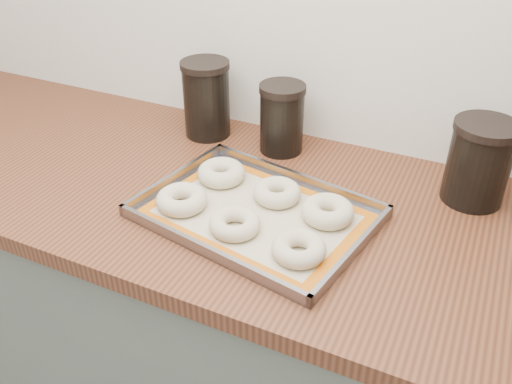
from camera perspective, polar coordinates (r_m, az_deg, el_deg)
The scene contains 13 objects.
cabinet at distance 1.49m, azimuth 1.12°, elevation -16.03°, with size 3.00×0.65×0.86m, color #5D6559.
countertop at distance 1.19m, azimuth 1.35°, elevation -1.68°, with size 3.06×0.68×0.04m, color brown.
baking_tray at distance 1.12m, azimuth 0.00°, elevation -2.27°, with size 0.51×0.41×0.03m.
baking_mat at distance 1.12m, azimuth 0.00°, elevation -2.35°, with size 0.47×0.36×0.00m.
bagel_front_left at distance 1.15m, azimuth -7.82°, elevation -0.79°, with size 0.11×0.11×0.04m, color beige.
bagel_front_mid at distance 1.07m, azimuth -2.24°, elevation -3.36°, with size 0.10×0.10×0.03m, color beige.
bagel_front_right at distance 1.01m, azimuth 4.52°, elevation -5.96°, with size 0.10×0.10×0.03m, color beige.
bagel_back_left at distance 1.23m, azimuth -3.68°, elevation 2.03°, with size 0.11×0.11×0.04m, color beige.
bagel_back_mid at distance 1.16m, azimuth 2.23°, elevation -0.05°, with size 0.10×0.10×0.04m, color beige.
bagel_back_right at distance 1.11m, azimuth 7.55°, elevation -2.03°, with size 0.11×0.11×0.04m, color beige.
canister_left at distance 1.41m, azimuth -5.23°, elevation 9.75°, with size 0.12×0.12×0.20m.
canister_mid at distance 1.33m, azimuth 2.73°, elevation 7.77°, with size 0.11×0.11×0.17m.
canister_right at distance 1.22m, azimuth 22.42°, elevation 2.91°, with size 0.13×0.13×0.18m.
Camera 1 is at (0.39, 0.78, 1.56)m, focal length 38.00 mm.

